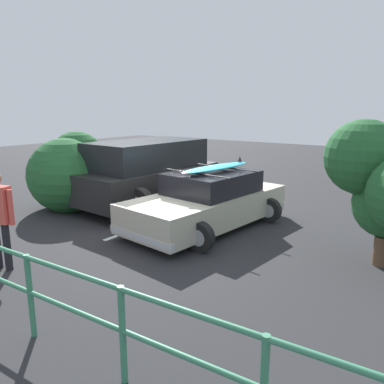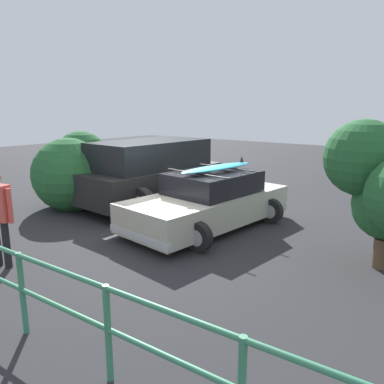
# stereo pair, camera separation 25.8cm
# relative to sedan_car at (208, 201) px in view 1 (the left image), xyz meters

# --- Properties ---
(ground_plane) EXTENTS (44.00, 44.00, 0.02)m
(ground_plane) POSITION_rel_sedan_car_xyz_m (0.67, 0.73, -0.62)
(ground_plane) COLOR #28282B
(ground_plane) RESTS_ON ground
(parking_stripe) EXTENTS (0.12, 4.15, 0.00)m
(parking_stripe) POSITION_rel_sedan_car_xyz_m (1.24, 0.04, -0.61)
(parking_stripe) COLOR silver
(parking_stripe) RESTS_ON ground
(sedan_car) EXTENTS (2.63, 4.36, 1.57)m
(sedan_car) POSITION_rel_sedan_car_xyz_m (0.00, 0.00, 0.00)
(sedan_car) COLOR #B7B29E
(sedan_car) RESTS_ON ground
(suv_car) EXTENTS (2.90, 4.45, 1.85)m
(suv_car) POSITION_rel_sedan_car_xyz_m (2.47, -0.62, 0.35)
(suv_car) COLOR black
(suv_car) RESTS_ON ground
(railing_fence) EXTENTS (10.43, 0.77, 1.06)m
(railing_fence) POSITION_rel_sedan_car_xyz_m (-1.44, 4.85, 0.09)
(railing_fence) COLOR #387F5B
(railing_fence) RESTS_ON ground
(bush_near_right) EXTENTS (2.15, 2.36, 2.21)m
(bush_near_right) POSITION_rel_sedan_car_xyz_m (4.08, 0.86, 0.42)
(bush_near_right) COLOR brown
(bush_near_right) RESTS_ON ground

